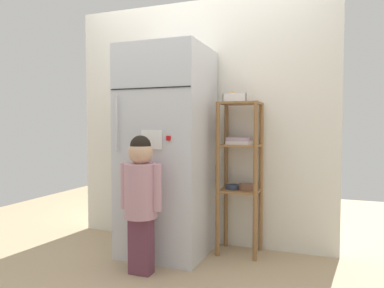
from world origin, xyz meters
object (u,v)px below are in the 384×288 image
Objects in this scene: pantry_shelf_unit at (240,164)px; child_standing at (141,190)px; fruit_bin at (236,98)px; refrigerator at (168,151)px.

child_standing is at bearing -130.77° from pantry_shelf_unit.
child_standing is 0.91m from pantry_shelf_unit.
fruit_bin is (0.55, 0.69, 0.71)m from child_standing.
child_standing is at bearing -89.12° from refrigerator.
refrigerator is at bearing -162.49° from pantry_shelf_unit.
pantry_shelf_unit is at bearing 17.51° from refrigerator.
fruit_bin reaches higher than pantry_shelf_unit.
child_standing is at bearing -128.16° from fruit_bin.
fruit_bin is at bearing 51.84° from child_standing.
child_standing is (0.01, -0.49, -0.26)m from refrigerator.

